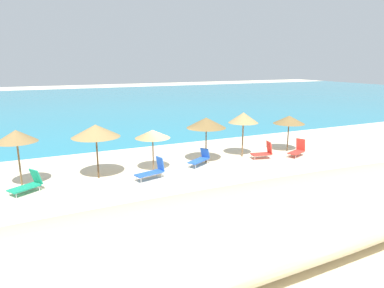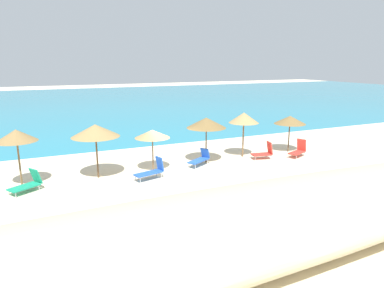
% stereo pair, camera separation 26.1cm
% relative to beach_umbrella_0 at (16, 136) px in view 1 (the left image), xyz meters
% --- Properties ---
extents(ground_plane, '(160.00, 160.00, 0.00)m').
position_rel_beach_umbrella_0_xyz_m(ground_plane, '(7.78, -1.00, -2.62)').
color(ground_plane, beige).
extents(sea_water, '(160.00, 61.21, 0.01)m').
position_rel_beach_umbrella_0_xyz_m(sea_water, '(7.78, 36.14, -2.62)').
color(sea_water, teal).
rests_on(sea_water, ground_plane).
extents(dune_ridge, '(41.06, 5.42, 2.08)m').
position_rel_beach_umbrella_0_xyz_m(dune_ridge, '(4.55, -9.99, -1.58)').
color(dune_ridge, beige).
rests_on(dune_ridge, ground_plane).
extents(beach_umbrella_0, '(1.97, 1.97, 2.93)m').
position_rel_beach_umbrella_0_xyz_m(beach_umbrella_0, '(0.00, 0.00, 0.00)').
color(beach_umbrella_0, brown).
rests_on(beach_umbrella_0, ground_plane).
extents(beach_umbrella_1, '(2.53, 2.53, 2.93)m').
position_rel_beach_umbrella_0_xyz_m(beach_umbrella_1, '(3.74, -0.14, -0.03)').
color(beach_umbrella_1, brown).
rests_on(beach_umbrella_1, ground_plane).
extents(beach_umbrella_2, '(1.98, 1.98, 2.41)m').
position_rel_beach_umbrella_0_xyz_m(beach_umbrella_2, '(6.81, -0.27, -0.44)').
color(beach_umbrella_2, brown).
rests_on(beach_umbrella_2, ground_plane).
extents(beach_umbrella_3, '(2.42, 2.42, 2.83)m').
position_rel_beach_umbrella_0_xyz_m(beach_umbrella_3, '(10.35, 0.05, -0.11)').
color(beach_umbrella_3, brown).
rests_on(beach_umbrella_3, ground_plane).
extents(beach_umbrella_4, '(1.95, 1.95, 2.94)m').
position_rel_beach_umbrella_0_xyz_m(beach_umbrella_4, '(13.17, 0.29, -0.03)').
color(beach_umbrella_4, brown).
rests_on(beach_umbrella_4, ground_plane).
extents(beach_umbrella_5, '(2.15, 2.15, 2.51)m').
position_rel_beach_umbrella_0_xyz_m(beach_umbrella_5, '(16.79, 0.12, -0.39)').
color(beach_umbrella_5, brown).
rests_on(beach_umbrella_5, ground_plane).
extents(lounge_chair_0, '(1.38, 0.87, 1.12)m').
position_rel_beach_umbrella_0_xyz_m(lounge_chair_0, '(14.16, -0.73, -2.18)').
color(lounge_chair_0, red).
rests_on(lounge_chair_0, ground_plane).
extents(lounge_chair_1, '(1.47, 1.07, 1.13)m').
position_rel_beach_umbrella_0_xyz_m(lounge_chair_1, '(16.54, -1.20, -2.18)').
color(lounge_chair_1, red).
rests_on(lounge_chair_1, ground_plane).
extents(lounge_chair_2, '(1.62, 1.36, 1.04)m').
position_rel_beach_umbrella_0_xyz_m(lounge_chair_2, '(0.30, -0.85, -2.22)').
color(lounge_chair_2, '#199972').
rests_on(lounge_chair_2, ground_plane).
extents(lounge_chair_3, '(1.69, 0.96, 1.15)m').
position_rel_beach_umbrella_0_xyz_m(lounge_chair_3, '(6.33, -1.54, -2.15)').
color(lounge_chair_3, blue).
rests_on(lounge_chair_3, ground_plane).
extents(lounge_chair_4, '(1.69, 1.31, 0.96)m').
position_rel_beach_umbrella_0_xyz_m(lounge_chair_4, '(9.75, -0.35, -2.21)').
color(lounge_chair_4, blue).
rests_on(lounge_chair_4, ground_plane).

